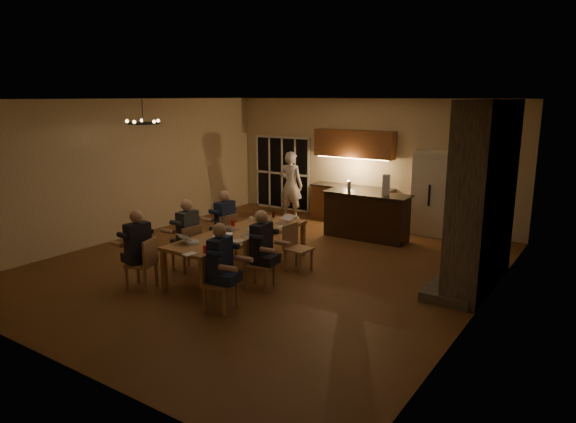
{
  "coord_description": "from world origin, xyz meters",
  "views": [
    {
      "loc": [
        5.7,
        -7.75,
        3.26
      ],
      "look_at": [
        0.29,
        0.3,
        1.07
      ],
      "focal_mm": 32.0,
      "sensor_mm": 36.0,
      "label": 1
    }
  ],
  "objects_px": {
    "person_left_near": "(138,249)",
    "chair_left_far": "(223,234)",
    "chair_left_near": "(141,264)",
    "laptop_f": "(284,219)",
    "person_left_mid": "(188,235)",
    "redcup_far": "(289,217)",
    "chair_right_near": "(220,283)",
    "bar_island": "(366,216)",
    "laptop_d": "(249,230)",
    "mug_mid": "(265,224)",
    "can_cola": "(273,215)",
    "chair_left_mid": "(186,248)",
    "can_silver": "(221,238)",
    "redcup_mid": "(233,223)",
    "plate_left": "(193,242)",
    "laptop_e": "(264,214)",
    "chair_right_far": "(298,248)",
    "person_right_near": "(221,267)",
    "redcup_near": "(206,249)",
    "mug_front": "(221,235)",
    "dining_table": "(240,252)",
    "chandelier": "(143,123)",
    "refrigerator": "(434,193)",
    "chair_right_mid": "(260,264)",
    "standing_person": "(291,185)",
    "laptop_c": "(230,224)",
    "laptop_a": "(190,237)",
    "person_left_far": "(225,224)",
    "plate_far": "(282,227)",
    "plate_near": "(238,241)",
    "bar_bottle": "(349,186)",
    "laptop_b": "(220,238)",
    "mug_back": "(251,219)"
  },
  "relations": [
    {
      "from": "redcup_mid",
      "to": "can_cola",
      "type": "height_order",
      "value": "same"
    },
    {
      "from": "chair_right_near",
      "to": "redcup_mid",
      "type": "xyz_separation_m",
      "value": [
        -1.35,
        1.93,
        0.37
      ]
    },
    {
      "from": "person_left_mid",
      "to": "redcup_mid",
      "type": "height_order",
      "value": "person_left_mid"
    },
    {
      "from": "person_left_mid",
      "to": "bar_island",
      "type": "bearing_deg",
      "value": 150.88
    },
    {
      "from": "bar_island",
      "to": "laptop_d",
      "type": "relative_size",
      "value": 6.3
    },
    {
      "from": "person_left_far",
      "to": "laptop_b",
      "type": "bearing_deg",
      "value": 39.3
    },
    {
      "from": "person_left_mid",
      "to": "redcup_far",
      "type": "relative_size",
      "value": 11.5
    },
    {
      "from": "can_silver",
      "to": "redcup_mid",
      "type": "bearing_deg",
      "value": 119.37
    },
    {
      "from": "chair_right_near",
      "to": "redcup_far",
      "type": "xyz_separation_m",
      "value": [
        -0.74,
        2.99,
        0.37
      ]
    },
    {
      "from": "bar_island",
      "to": "laptop_c",
      "type": "distance_m",
      "value": 3.59
    },
    {
      "from": "chair_right_mid",
      "to": "person_left_mid",
      "type": "height_order",
      "value": "person_left_mid"
    },
    {
      "from": "chair_right_near",
      "to": "standing_person",
      "type": "relative_size",
      "value": 0.49
    },
    {
      "from": "chair_right_mid",
      "to": "chair_right_far",
      "type": "distance_m",
      "value": 1.14
    },
    {
      "from": "can_cola",
      "to": "bar_bottle",
      "type": "xyz_separation_m",
      "value": [
        0.72,
        2.06,
        0.39
      ]
    },
    {
      "from": "person_left_far",
      "to": "redcup_near",
      "type": "relative_size",
      "value": 11.5
    },
    {
      "from": "chair_left_far",
      "to": "laptop_d",
      "type": "height_order",
      "value": "laptop_d"
    },
    {
      "from": "refrigerator",
      "to": "plate_left",
      "type": "relative_size",
      "value": 8.93
    },
    {
      "from": "person_left_mid",
      "to": "can_silver",
      "type": "xyz_separation_m",
      "value": [
        0.96,
        -0.14,
        0.12
      ]
    },
    {
      "from": "chair_left_near",
      "to": "standing_person",
      "type": "relative_size",
      "value": 0.49
    },
    {
      "from": "chair_left_mid",
      "to": "chair_left_far",
      "type": "relative_size",
      "value": 1.0
    },
    {
      "from": "redcup_near",
      "to": "chair_right_far",
      "type": "bearing_deg",
      "value": 72.65
    },
    {
      "from": "chair_left_near",
      "to": "plate_far",
      "type": "height_order",
      "value": "chair_left_near"
    },
    {
      "from": "chandelier",
      "to": "can_cola",
      "type": "xyz_separation_m",
      "value": [
        1.66,
        1.92,
        -1.94
      ]
    },
    {
      "from": "laptop_f",
      "to": "mug_front",
      "type": "bearing_deg",
      "value": -89.0
    },
    {
      "from": "chair_right_far",
      "to": "person_right_near",
      "type": "relative_size",
      "value": 0.64
    },
    {
      "from": "bar_island",
      "to": "can_silver",
      "type": "relative_size",
      "value": 16.81
    },
    {
      "from": "mug_back",
      "to": "refrigerator",
      "type": "bearing_deg",
      "value": 57.23
    },
    {
      "from": "mug_mid",
      "to": "can_cola",
      "type": "relative_size",
      "value": 0.83
    },
    {
      "from": "chair_left_mid",
      "to": "plate_left",
      "type": "bearing_deg",
      "value": 64.53
    },
    {
      "from": "person_left_mid",
      "to": "mug_front",
      "type": "bearing_deg",
      "value": 89.21
    },
    {
      "from": "chair_right_far",
      "to": "laptop_d",
      "type": "height_order",
      "value": "laptop_d"
    },
    {
      "from": "dining_table",
      "to": "laptop_f",
      "type": "relative_size",
      "value": 9.48
    },
    {
      "from": "laptop_a",
      "to": "laptop_d",
      "type": "distance_m",
      "value": 1.08
    },
    {
      "from": "bar_island",
      "to": "chair_left_mid",
      "type": "xyz_separation_m",
      "value": [
        -1.86,
        -3.96,
        -0.1
      ]
    },
    {
      "from": "person_left_far",
      "to": "laptop_e",
      "type": "bearing_deg",
      "value": 134.33
    },
    {
      "from": "laptop_a",
      "to": "can_silver",
      "type": "relative_size",
      "value": 2.67
    },
    {
      "from": "chair_right_far",
      "to": "bar_bottle",
      "type": "relative_size",
      "value": 3.71
    },
    {
      "from": "refrigerator",
      "to": "laptop_a",
      "type": "bearing_deg",
      "value": -112.98
    },
    {
      "from": "chandelier",
      "to": "laptop_b",
      "type": "distance_m",
      "value": 2.8
    },
    {
      "from": "bar_island",
      "to": "person_left_near",
      "type": "relative_size",
      "value": 1.46
    },
    {
      "from": "person_left_near",
      "to": "chair_left_far",
      "type": "bearing_deg",
      "value": -171.07
    },
    {
      "from": "refrigerator",
      "to": "chair_right_mid",
      "type": "relative_size",
      "value": 2.25
    },
    {
      "from": "laptop_e",
      "to": "mug_mid",
      "type": "distance_m",
      "value": 0.64
    },
    {
      "from": "redcup_near",
      "to": "redcup_mid",
      "type": "xyz_separation_m",
      "value": [
        -0.77,
        1.62,
        0.0
      ]
    },
    {
      "from": "chair_left_near",
      "to": "laptop_f",
      "type": "height_order",
      "value": "laptop_f"
    },
    {
      "from": "chair_left_mid",
      "to": "redcup_near",
      "type": "bearing_deg",
      "value": 67.31
    },
    {
      "from": "chair_right_far",
      "to": "can_silver",
      "type": "distance_m",
      "value": 1.54
    },
    {
      "from": "dining_table",
      "to": "plate_near",
      "type": "relative_size",
      "value": 12.48
    },
    {
      "from": "plate_near",
      "to": "bar_bottle",
      "type": "xyz_separation_m",
      "value": [
        0.17,
        3.91,
        0.44
      ]
    },
    {
      "from": "refrigerator",
      "to": "chair_left_mid",
      "type": "distance_m",
      "value": 6.06
    }
  ]
}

